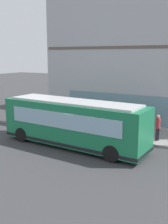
{
  "coord_description": "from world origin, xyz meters",
  "views": [
    {
      "loc": [
        -14.77,
        -7.7,
        5.94
      ],
      "look_at": [
        1.81,
        1.61,
        1.99
      ],
      "focal_mm": 44.03,
      "sensor_mm": 36.0,
      "label": 1
    }
  ],
  "objects_px": {
    "pedestrian_by_light_pole": "(158,126)",
    "newspaper_vending_box": "(141,128)",
    "pedestrian_near_building_entrance": "(104,120)",
    "city_bus_nearside": "(73,123)",
    "pedestrian_walking_along_curb": "(125,118)",
    "fire_hydrant": "(93,128)"
  },
  "relations": [
    {
      "from": "pedestrian_near_building_entrance",
      "to": "pedestrian_walking_along_curb",
      "type": "height_order",
      "value": "pedestrian_near_building_entrance"
    },
    {
      "from": "fire_hydrant",
      "to": "pedestrian_walking_along_curb",
      "type": "xyz_separation_m",
      "value": [
        1.92,
        -1.84,
        0.57
      ]
    },
    {
      "from": "newspaper_vending_box",
      "to": "fire_hydrant",
      "type": "bearing_deg",
      "value": 110.24
    },
    {
      "from": "city_bus_nearside",
      "to": "newspaper_vending_box",
      "type": "xyz_separation_m",
      "value": [
        4.39,
        -3.22,
        -0.95
      ]
    },
    {
      "from": "pedestrian_walking_along_curb",
      "to": "newspaper_vending_box",
      "type": "distance_m",
      "value": 1.74
    },
    {
      "from": "pedestrian_walking_along_curb",
      "to": "newspaper_vending_box",
      "type": "relative_size",
      "value": 1.8
    },
    {
      "from": "pedestrian_walking_along_curb",
      "to": "pedestrian_near_building_entrance",
      "type": "bearing_deg",
      "value": 146.81
    },
    {
      "from": "city_bus_nearside",
      "to": "fire_hydrant",
      "type": "bearing_deg",
      "value": 2.75
    },
    {
      "from": "pedestrian_by_light_pole",
      "to": "newspaper_vending_box",
      "type": "distance_m",
      "value": 1.83
    },
    {
      "from": "newspaper_vending_box",
      "to": "pedestrian_near_building_entrance",
      "type": "bearing_deg",
      "value": 110.24
    },
    {
      "from": "pedestrian_walking_along_curb",
      "to": "city_bus_nearside",
      "type": "bearing_deg",
      "value": 161.57
    },
    {
      "from": "city_bus_nearside",
      "to": "fire_hydrant",
      "type": "xyz_separation_m",
      "value": [
        3.15,
        0.15,
        -1.04
      ]
    },
    {
      "from": "city_bus_nearside",
      "to": "pedestrian_near_building_entrance",
      "type": "distance_m",
      "value": 3.51
    },
    {
      "from": "pedestrian_by_light_pole",
      "to": "pedestrian_near_building_entrance",
      "type": "bearing_deg",
      "value": 90.29
    },
    {
      "from": "pedestrian_by_light_pole",
      "to": "pedestrian_walking_along_curb",
      "type": "distance_m",
      "value": 3.4
    },
    {
      "from": "city_bus_nearside",
      "to": "pedestrian_near_building_entrance",
      "type": "relative_size",
      "value": 5.86
    },
    {
      "from": "city_bus_nearside",
      "to": "newspaper_vending_box",
      "type": "relative_size",
      "value": 11.3
    },
    {
      "from": "fire_hydrant",
      "to": "newspaper_vending_box",
      "type": "bearing_deg",
      "value": -69.76
    },
    {
      "from": "fire_hydrant",
      "to": "pedestrian_walking_along_curb",
      "type": "distance_m",
      "value": 2.72
    },
    {
      "from": "pedestrian_near_building_entrance",
      "to": "newspaper_vending_box",
      "type": "xyz_separation_m",
      "value": [
        0.96,
        -2.61,
        -0.55
      ]
    },
    {
      "from": "pedestrian_by_light_pole",
      "to": "fire_hydrant",
      "type": "bearing_deg",
      "value": 93.6
    },
    {
      "from": "pedestrian_by_light_pole",
      "to": "pedestrian_near_building_entrance",
      "type": "height_order",
      "value": "pedestrian_by_light_pole"
    }
  ]
}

